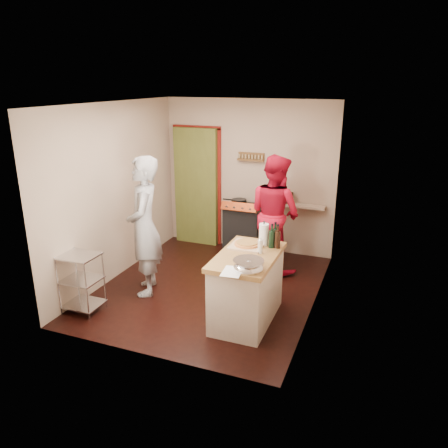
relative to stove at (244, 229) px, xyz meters
The scene contains 10 objects.
floor 1.49m from the stove, 91.94° to the right, with size 3.50×3.50×0.00m, color black.
back_wall 1.03m from the stove, 152.49° to the left, with size 3.00×0.44×2.60m.
left_wall 2.27m from the stove, 137.40° to the right, with size 0.04×3.50×2.60m, color tan.
right_wall 2.20m from the stove, 44.44° to the right, with size 0.04×3.50×2.60m, color tan.
ceiling 2.59m from the stove, 91.94° to the right, with size 3.00×3.50×0.02m, color white.
stove is the anchor object (origin of this frame).
wire_shelving 2.94m from the stove, 116.85° to the right, with size 0.48×0.40×0.80m.
island 2.18m from the stove, 70.42° to the right, with size 0.69×1.28×1.19m.
person_stripe 2.07m from the stove, 114.73° to the right, with size 0.71×0.46×1.94m, color #B7B7BC.
person_red 0.87m from the stove, 32.15° to the right, with size 0.89×0.69×1.83m, color #AE0B24.
Camera 1 is at (2.27, -5.28, 2.90)m, focal length 35.00 mm.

